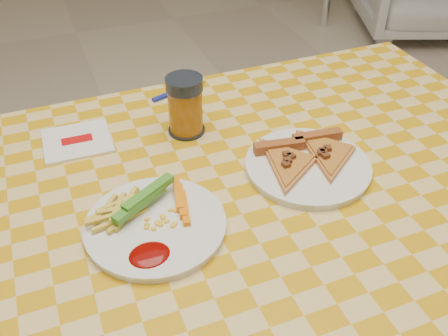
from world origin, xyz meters
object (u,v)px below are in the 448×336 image
Objects in this scene: table at (233,232)px; drink_glass at (185,106)px; plate_left at (156,226)px; plate_right at (308,167)px.

table is 0.27m from drink_glass.
table is 0.16m from plate_left.
plate_right is 0.27m from drink_glass.
drink_glass is (-0.17, 0.20, 0.05)m from plate_right.
plate_left is at bearing -171.41° from plate_right.
drink_glass is (-0.01, 0.23, 0.13)m from table.
plate_left and plate_right have the same top height.
plate_right is at bearing -50.51° from drink_glass.
drink_glass is at bearing 129.49° from plate_right.
table is 5.69× the size of plate_right.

